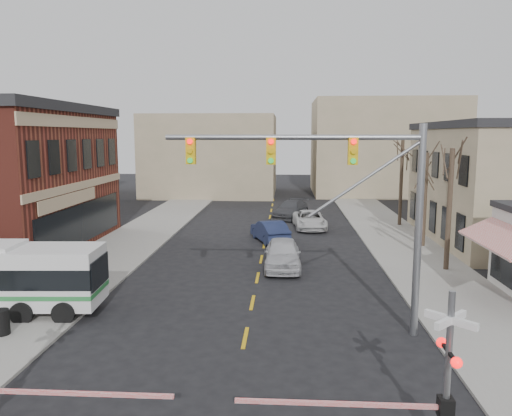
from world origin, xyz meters
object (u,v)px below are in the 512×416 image
Objects in this scene: car_c at (310,220)px; pedestrian_near at (44,293)px; car_a at (282,254)px; trash_bin at (1,322)px; car_d at (291,209)px; rr_crossing_east at (429,373)px; car_b at (270,231)px; traffic_signal_mast at (347,186)px; pedestrian_far at (54,268)px.

pedestrian_near reaches higher than car_c.
car_c is at bearing 79.71° from car_a.
car_d is (11.11, 28.07, 0.19)m from trash_bin.
car_a reaches higher than trash_bin.
pedestrian_near is (-13.61, 8.26, -0.97)m from rr_crossing_east.
car_b is 0.90× the size of car_c.
rr_crossing_east reaches higher than car_a.
traffic_signal_mast is at bearing -117.50° from pedestrian_near.
car_b is at bearing 101.05° from rr_crossing_east.
pedestrian_far is (-10.41, -11.45, 0.21)m from car_b.
car_d is at bearing -118.13° from car_b.
trash_bin is (-12.95, -1.22, -5.12)m from traffic_signal_mast.
traffic_signal_mast is 1.91× the size of car_a.
car_a is 0.92× the size of car_d.
trash_bin is 2.45m from pedestrian_near.
car_a is (10.50, 10.49, 0.26)m from trash_bin.
car_b is 10.52m from car_d.
pedestrian_near reaches higher than trash_bin.
car_c is at bearing -140.04° from car_b.
car_b is at bearing -52.76° from pedestrian_near.
pedestrian_near is 4.11m from pedestrian_far.
car_d reaches higher than car_b.
car_c is at bearing 90.94° from traffic_signal_mast.
car_c is (-0.35, 21.65, -4.99)m from traffic_signal_mast.
trash_bin is at bearing 145.19° from pedestrian_near.
car_c is 0.96× the size of car_d.
traffic_signal_mast reaches higher than car_a.
car_b is 2.69× the size of pedestrian_near.
car_d is (-1.84, 26.85, -4.93)m from traffic_signal_mast.
pedestrian_far is at bearing -2.38° from pedestrian_near.
traffic_signal_mast is 1.76× the size of car_d.
car_a is 12.15m from pedestrian_far.
rr_crossing_east reaches higher than car_c.
car_a is at bearing 44.95° from trash_bin.
car_d is (-1.49, 5.20, 0.06)m from car_c.
pedestrian_near is (-10.58, -25.71, 0.21)m from car_d.
car_a is 2.88× the size of pedestrian_far.
pedestrian_far reaches higher than car_a.
rr_crossing_east is 3.18× the size of pedestrian_near.
car_a reaches higher than car_b.
car_b is 6.04m from car_c.
car_b is at bearing -79.68° from car_d.
car_a is 12.56m from car_c.
pedestrian_far is (-13.82, 4.99, -4.73)m from traffic_signal_mast.
car_c is at bearing -52.76° from pedestrian_near.
trash_bin is at bearing -135.73° from car_a.
rr_crossing_east is (1.19, -7.13, -3.75)m from traffic_signal_mast.
rr_crossing_east is 5.85× the size of trash_bin.
pedestrian_far is (-0.87, 6.22, 0.39)m from trash_bin.
rr_crossing_east is 16.83m from car_a.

